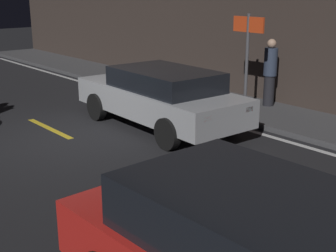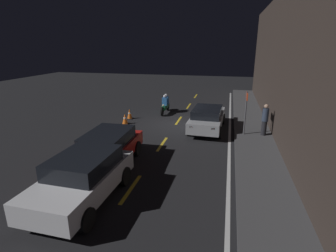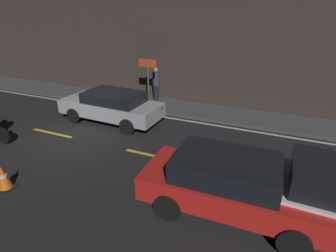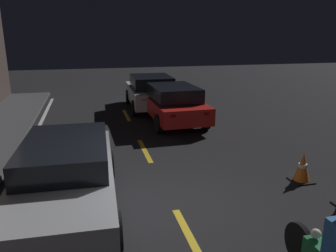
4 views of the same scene
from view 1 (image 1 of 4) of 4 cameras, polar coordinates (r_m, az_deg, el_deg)
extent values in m
plane|color=black|center=(10.21, -11.72, -1.55)|extent=(56.00, 56.00, 0.00)
cube|color=#424244|center=(12.97, 6.48, 2.85)|extent=(28.00, 2.04, 0.12)
cube|color=gold|center=(11.07, -14.24, -0.29)|extent=(2.00, 0.14, 0.01)
cube|color=gold|center=(7.52, 1.51, -7.90)|extent=(2.00, 0.14, 0.01)
cube|color=silver|center=(12.11, 2.35, 1.67)|extent=(25.20, 0.14, 0.01)
cube|color=#9EA0A5|center=(10.73, -1.10, 3.17)|extent=(4.55, 1.91, 0.60)
cube|color=black|center=(10.45, -0.36, 5.72)|extent=(2.52, 1.66, 0.44)
cube|color=red|center=(8.70, 4.74, 0.92)|extent=(0.07, 0.20, 0.10)
cube|color=red|center=(9.49, 9.78, 2.06)|extent=(0.07, 0.20, 0.10)
cylinder|color=black|center=(11.48, -8.70, 2.33)|extent=(0.66, 0.20, 0.66)
cylinder|color=black|center=(12.38, -1.84, 3.56)|extent=(0.66, 0.20, 0.66)
cylinder|color=black|center=(9.25, -0.09, -0.97)|extent=(0.66, 0.20, 0.66)
cylinder|color=black|center=(10.35, 7.36, 0.80)|extent=(0.66, 0.20, 0.66)
cube|color=black|center=(4.22, 10.70, -10.90)|extent=(2.43, 1.65, 0.51)
cube|color=red|center=(5.97, -0.80, -6.39)|extent=(0.06, 0.20, 0.10)
cube|color=red|center=(5.36, -10.32, -9.50)|extent=(0.06, 0.20, 0.10)
cylinder|color=black|center=(5.84, 6.68, -11.96)|extent=(0.68, 0.19, 0.67)
cylinder|color=black|center=(12.52, 12.19, 4.24)|extent=(0.28, 0.28, 0.80)
cylinder|color=#2D384C|center=(12.39, 12.40, 7.64)|extent=(0.34, 0.34, 0.71)
sphere|color=tan|center=(12.32, 12.54, 9.80)|extent=(0.23, 0.23, 0.23)
cylinder|color=#4C4C51|center=(11.51, 9.56, 7.39)|extent=(0.08, 0.08, 2.40)
cube|color=red|center=(11.40, 9.79, 12.11)|extent=(0.90, 0.05, 0.36)
camera|label=2|loc=(10.65, 94.88, 8.57)|focal=28.00mm
camera|label=3|loc=(3.13, -105.67, 23.79)|focal=28.00mm
camera|label=4|loc=(15.37, -17.78, 16.66)|focal=35.00mm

